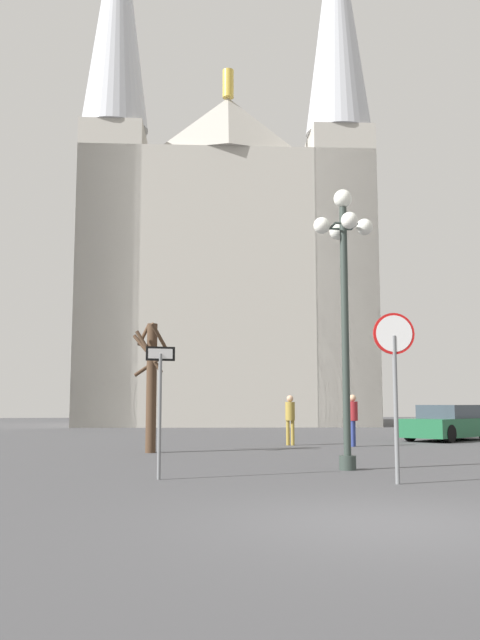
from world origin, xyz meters
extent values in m
plane|color=#424244|center=(0.00, 0.00, 0.00)|extent=(120.00, 120.00, 0.00)
cube|color=#ADA89E|center=(1.96, 37.32, 8.44)|extent=(18.91, 12.84, 16.88)
pyramid|color=#ADA89E|center=(1.60, 32.58, 18.63)|extent=(6.46, 2.47, 3.50)
cylinder|color=gold|center=(1.60, 32.58, 21.28)|extent=(0.70, 0.70, 1.80)
cube|color=#ADA89E|center=(-5.44, 34.02, 9.25)|extent=(4.10, 4.10, 18.50)
cone|color=#B7BAC1|center=(-5.44, 34.02, 26.75)|extent=(4.21, 4.21, 16.50)
cube|color=#ADA89E|center=(8.79, 32.95, 9.25)|extent=(4.10, 4.10, 18.50)
cone|color=#B7BAC1|center=(8.79, 32.95, 26.75)|extent=(4.21, 4.21, 16.50)
cylinder|color=slate|center=(1.47, 3.75, 1.30)|extent=(0.08, 0.08, 2.60)
cylinder|color=red|center=(1.47, 3.75, 2.63)|extent=(0.75, 0.09, 0.74)
cylinder|color=white|center=(1.47, 3.73, 2.63)|extent=(0.65, 0.05, 0.65)
cylinder|color=slate|center=(-2.66, 4.99, 1.16)|extent=(0.07, 0.07, 2.33)
cube|color=black|center=(-2.66, 4.99, 2.33)|extent=(0.55, 0.13, 0.27)
cube|color=white|center=(-2.66, 4.98, 2.33)|extent=(0.46, 0.09, 0.19)
cylinder|color=#2D3833|center=(1.31, 6.32, 2.85)|extent=(0.16, 0.16, 5.69)
cylinder|color=#2D3833|center=(1.31, 6.32, 0.15)|extent=(0.36, 0.36, 0.30)
sphere|color=white|center=(1.31, 6.32, 5.89)|extent=(0.40, 0.40, 0.40)
sphere|color=white|center=(1.80, 6.32, 5.27)|extent=(0.36, 0.36, 0.36)
cylinder|color=#2D3833|center=(1.56, 6.32, 5.27)|extent=(0.05, 0.48, 0.05)
sphere|color=white|center=(1.31, 6.80, 5.27)|extent=(0.36, 0.36, 0.36)
cylinder|color=#2D3833|center=(1.31, 6.56, 5.27)|extent=(0.48, 0.05, 0.05)
sphere|color=white|center=(0.83, 6.32, 5.27)|extent=(0.36, 0.36, 0.36)
cylinder|color=#2D3833|center=(1.07, 6.32, 5.27)|extent=(0.05, 0.48, 0.05)
sphere|color=white|center=(1.31, 5.84, 5.27)|extent=(0.36, 0.36, 0.36)
cylinder|color=#2D3833|center=(1.31, 6.08, 5.27)|extent=(0.48, 0.05, 0.05)
cylinder|color=#473323|center=(-2.83, 11.94, 1.85)|extent=(0.30, 0.30, 3.69)
cylinder|color=#473323|center=(-3.07, 12.08, 3.38)|extent=(0.40, 0.60, 0.68)
cylinder|color=#473323|center=(-2.88, 12.38, 2.52)|extent=(0.96, 0.20, 0.72)
cylinder|color=#473323|center=(-2.91, 11.58, 2.85)|extent=(0.83, 0.28, 1.23)
cylinder|color=#473323|center=(-3.03, 11.63, 2.94)|extent=(0.75, 0.52, 0.85)
cylinder|color=#473323|center=(-2.55, 11.65, 3.15)|extent=(0.72, 0.70, 1.04)
cube|color=#1E5B38|center=(8.29, 16.98, 0.49)|extent=(4.28, 3.90, 0.68)
cube|color=#333D47|center=(8.44, 17.10, 1.08)|extent=(2.77, 2.65, 0.50)
cylinder|color=black|center=(7.69, 15.50, 0.32)|extent=(0.64, 0.57, 0.64)
cylinder|color=black|center=(6.71, 16.74, 0.32)|extent=(0.64, 0.57, 0.64)
cylinder|color=black|center=(8.88, 18.45, 0.32)|extent=(0.64, 0.57, 0.64)
cylinder|color=navy|center=(3.67, 13.87, 0.42)|extent=(0.12, 0.12, 0.83)
cylinder|color=navy|center=(3.75, 14.01, 0.42)|extent=(0.12, 0.12, 0.83)
cylinder|color=maroon|center=(3.71, 13.94, 1.14)|extent=(0.32, 0.32, 0.62)
sphere|color=tan|center=(3.71, 13.94, 1.57)|extent=(0.23, 0.23, 0.23)
cylinder|color=olive|center=(1.88, 14.83, 0.41)|extent=(0.12, 0.12, 0.82)
cylinder|color=olive|center=(1.73, 14.87, 0.41)|extent=(0.12, 0.12, 0.82)
cylinder|color=olive|center=(1.81, 14.85, 1.13)|extent=(0.32, 0.32, 0.62)
sphere|color=tan|center=(1.81, 14.85, 1.55)|extent=(0.22, 0.22, 0.22)
camera|label=1|loc=(-2.79, -7.97, 1.40)|focal=38.45mm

